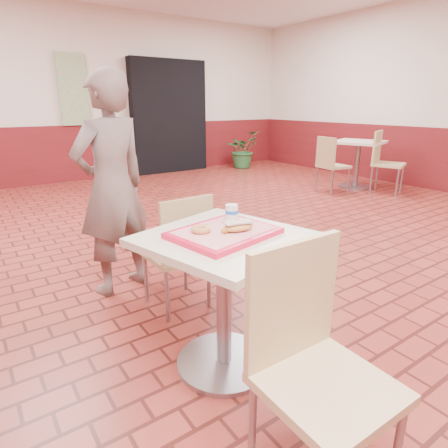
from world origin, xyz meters
TOP-DOWN VIEW (x-y plane):
  - room_shell at (0.00, 0.00)m, footprint 8.01×10.01m
  - wainscot_band at (0.00, 0.00)m, footprint 8.00×10.00m
  - corridor_doorway at (1.20, 4.88)m, footprint 1.60×0.22m
  - promo_poster at (-0.60, 4.94)m, footprint 0.50×0.03m
  - main_table at (-1.39, -0.80)m, footprint 0.72×0.72m
  - chair_main_front at (-1.48, -1.48)m, footprint 0.43×0.43m
  - chair_main_back at (-1.29, -0.14)m, footprint 0.38×0.38m
  - customer at (-1.54, 0.41)m, footprint 0.67×0.53m
  - serving_tray at (-1.39, -0.80)m, footprint 0.49×0.38m
  - ring_donut at (-1.50, -0.76)m, footprint 0.11×0.11m
  - long_john_donut at (-1.35, -0.86)m, footprint 0.17×0.11m
  - paper_cup at (-1.27, -0.69)m, footprint 0.07×0.07m
  - second_table at (3.07, 1.68)m, footprint 0.74×0.74m
  - chair_second_left at (2.38, 1.68)m, footprint 0.45×0.45m
  - chair_second_front at (3.07, 1.20)m, footprint 0.58×0.58m
  - potted_plant at (2.72, 4.40)m, footprint 0.87×0.81m

SIDE VIEW (x-z plane):
  - potted_plant at x=2.72m, z-range 0.00..0.80m
  - chair_main_back at x=-1.29m, z-range 0.05..0.87m
  - chair_second_left at x=2.38m, z-range 0.05..0.93m
  - wainscot_band at x=0.00m, z-range 0.00..1.00m
  - main_table at x=-1.39m, z-range 0.13..0.89m
  - chair_main_front at x=-1.48m, z-range 0.05..0.98m
  - second_table at x=3.07m, z-range 0.14..0.92m
  - chair_second_front at x=3.07m, z-range 0.06..1.03m
  - serving_tray at x=-1.39m, z-range 0.76..0.79m
  - ring_donut at x=-1.50m, z-range 0.79..0.82m
  - customer at x=-1.54m, z-range 0.00..1.61m
  - long_john_donut at x=-1.35m, z-range 0.79..0.84m
  - paper_cup at x=-1.27m, z-range 0.79..0.87m
  - corridor_doorway at x=1.20m, z-range 0.00..2.20m
  - room_shell at x=0.00m, z-range 0.00..3.00m
  - promo_poster at x=-0.60m, z-range 1.00..2.20m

